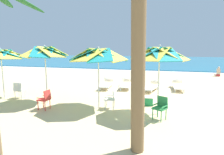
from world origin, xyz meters
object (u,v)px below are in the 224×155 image
Objects in this scene: beach_umbrella_2 at (45,53)px; sun_lounger_1 at (151,86)px; beach_umbrella_1 at (98,55)px; plastic_chair_3 at (19,89)px; beach_umbrella_0 at (160,54)px; palm_tree_1 at (139,1)px; beach_umbrella_3 at (1,54)px; cooler_box at (148,101)px; plastic_chair_1 at (111,98)px; beachgoer_seated at (218,73)px; plastic_chair_0 at (161,106)px; sun_lounger_2 at (126,84)px; sun_lounger_0 at (178,85)px; sun_lounger_3 at (106,84)px; plastic_chair_2 at (45,98)px.

sun_lounger_1 is at bearing 40.58° from beach_umbrella_2.
beach_umbrella_1 is 3.13× the size of plastic_chair_3.
palm_tree_1 is (-0.41, -3.22, 1.26)m from beach_umbrella_0.
cooler_box is (7.41, 0.84, -2.12)m from beach_umbrella_3.
cooler_box is at bearing 32.53° from plastic_chair_1.
sun_lounger_1 is 2.41× the size of beachgoer_seated.
sun_lounger_1 is at bearing 29.71° from plastic_chair_3.
sun_lounger_1 is at bearing 97.58° from plastic_chair_0.
beach_umbrella_0 is 13.49m from beachgoer_seated.
beach_umbrella_3 reaches higher than cooler_box.
sun_lounger_2 is (0.35, 4.46, -2.07)m from beach_umbrella_1.
sun_lounger_0 is at bearing -119.12° from beachgoer_seated.
sun_lounger_2 is at bearing 169.29° from sun_lounger_1.
plastic_chair_3 is 0.39× the size of sun_lounger_1.
beach_umbrella_3 is 1.21× the size of sun_lounger_2.
sun_lounger_1 is 1.02× the size of sun_lounger_2.
cooler_box is (0.03, -3.15, -0.08)m from sun_lounger_1.
beach_umbrella_0 reaches higher than sun_lounger_3.
plastic_chair_1 is at bearing -1.09° from beach_umbrella_3.
sun_lounger_1 is at bearing 96.91° from beach_umbrella_0.
sun_lounger_1 is 1.71m from sun_lounger_2.
plastic_chair_2 is 6.52m from sun_lounger_1.
beach_umbrella_3 is at bearing 174.05° from plastic_chair_0.
beach_umbrella_0 is 3.22× the size of plastic_chair_0.
plastic_chair_0 is at bearing -65.68° from sun_lounger_2.
beach_umbrella_1 is at bearing -122.44° from beachgoer_seated.
cooler_box is at bearing -112.46° from sun_lounger_0.
sun_lounger_2 is (2.52, 5.30, -0.22)m from plastic_chair_2.
sun_lounger_2 is (-1.68, 0.32, 0.00)m from sun_lounger_1.
plastic_chair_3 is 0.13× the size of palm_tree_1.
beach_umbrella_1 is 2.93× the size of beachgoer_seated.
sun_lounger_0 is at bearing 24.43° from sun_lounger_1.
cooler_box is at bearing -89.38° from sun_lounger_1.
palm_tree_1 is at bearing -100.55° from sun_lounger_0.
palm_tree_1 is (3.06, -7.52, 3.39)m from sun_lounger_3.
cooler_box is at bearing 23.39° from plastic_chair_2.
beach_umbrella_3 reaches higher than sun_lounger_2.
beach_umbrella_0 is 5.93m from sun_lounger_3.
sun_lounger_1 is (-1.64, -0.75, 0.00)m from sun_lounger_0.
beach_umbrella_1 is at bearing -94.51° from sun_lounger_2.
plastic_chair_2 is 0.39× the size of sun_lounger_3.
plastic_chair_2 is at bearing -17.33° from beach_umbrella_3.
beachgoer_seated reaches higher than plastic_chair_0.
sun_lounger_2 is (-3.33, -0.43, 0.00)m from sun_lounger_0.
beach_umbrella_3 is (-8.02, 0.84, 1.83)m from plastic_chair_0.
beach_umbrella_3 is 0.41× the size of palm_tree_1.
sun_lounger_0 and sun_lounger_3 have the same top height.
plastic_chair_1 is at bearing 17.76° from plastic_chair_2.
sun_lounger_0 is 0.98× the size of sun_lounger_2.
plastic_chair_1 is at bearing -147.47° from cooler_box.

